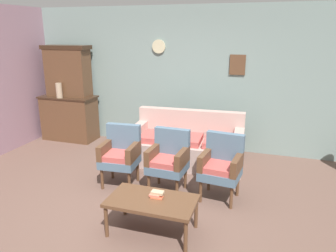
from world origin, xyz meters
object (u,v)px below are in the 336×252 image
(vase_on_cabinet, at_px, (59,90))
(book_stack_on_table, at_px, (157,194))
(floral_couch, at_px, (187,145))
(armchair_near_couch_end, at_px, (121,153))
(armchair_by_doorway, at_px, (221,164))
(armchair_row_middle, at_px, (169,158))
(coffee_table, at_px, (152,203))
(side_cabinet, at_px, (70,118))

(vase_on_cabinet, relative_size, book_stack_on_table, 1.92)
(floral_couch, relative_size, armchair_near_couch_end, 2.14)
(armchair_by_doorway, relative_size, book_stack_on_table, 5.77)
(floral_couch, xyz_separation_m, book_stack_on_table, (0.15, -2.02, 0.13))
(armchair_row_middle, bearing_deg, armchair_by_doorway, 1.30)
(vase_on_cabinet, relative_size, armchair_near_couch_end, 0.33)
(floral_couch, distance_m, book_stack_on_table, 2.03)
(armchair_row_middle, height_order, coffee_table, armchair_row_middle)
(floral_couch, relative_size, coffee_table, 1.93)
(book_stack_on_table, bearing_deg, floral_couch, 94.39)
(coffee_table, bearing_deg, armchair_near_couch_end, 130.84)
(side_cabinet, xyz_separation_m, armchair_row_middle, (2.70, -1.57, 0.03))
(armchair_by_doorway, bearing_deg, book_stack_on_table, -120.83)
(coffee_table, bearing_deg, vase_on_cabinet, 140.16)
(floral_couch, distance_m, armchair_near_couch_end, 1.32)
(vase_on_cabinet, bearing_deg, armchair_row_middle, -26.68)
(book_stack_on_table, bearing_deg, armchair_row_middle, 99.67)
(floral_couch, relative_size, armchair_by_doorway, 2.14)
(side_cabinet, bearing_deg, armchair_by_doorway, -24.21)
(armchair_row_middle, relative_size, armchair_by_doorway, 1.00)
(floral_couch, xyz_separation_m, coffee_table, (0.12, -2.08, 0.05))
(floral_couch, distance_m, coffee_table, 2.08)
(side_cabinet, height_order, book_stack_on_table, side_cabinet)
(book_stack_on_table, bearing_deg, armchair_by_doorway, 59.17)
(armchair_by_doorway, distance_m, coffee_table, 1.22)
(armchair_row_middle, relative_size, coffee_table, 0.90)
(book_stack_on_table, bearing_deg, armchair_near_couch_end, 133.78)
(armchair_near_couch_end, bearing_deg, armchair_row_middle, 1.31)
(coffee_table, relative_size, book_stack_on_table, 6.41)
(vase_on_cabinet, height_order, armchair_row_middle, vase_on_cabinet)
(side_cabinet, distance_m, vase_on_cabinet, 0.64)
(side_cabinet, xyz_separation_m, vase_on_cabinet, (-0.07, -0.18, 0.61))
(side_cabinet, distance_m, coffee_table, 3.85)
(floral_couch, bearing_deg, armchair_near_couch_end, -125.21)
(side_cabinet, height_order, armchair_by_doorway, side_cabinet)
(armchair_near_couch_end, bearing_deg, side_cabinet, 141.00)
(armchair_by_doorway, distance_m, book_stack_on_table, 1.14)
(coffee_table, distance_m, book_stack_on_table, 0.11)
(coffee_table, height_order, book_stack_on_table, book_stack_on_table)
(floral_couch, distance_m, armchair_by_doorway, 1.28)
(armchair_near_couch_end, xyz_separation_m, armchair_by_doorway, (1.50, 0.03, 0.00))
(vase_on_cabinet, height_order, book_stack_on_table, vase_on_cabinet)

